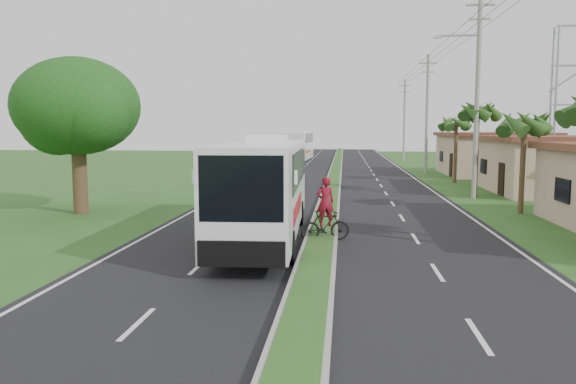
{
  "coord_description": "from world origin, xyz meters",
  "views": [
    {
      "loc": [
        0.8,
        -16.07,
        4.1
      ],
      "look_at": [
        -1.24,
        4.36,
        1.8
      ],
      "focal_mm": 35.0,
      "sensor_mm": 36.0,
      "label": 1
    }
  ],
  "objects": [
    {
      "name": "shade_tree",
      "position": [
        -12.11,
        10.02,
        5.03
      ],
      "size": [
        6.3,
        6.0,
        7.54
      ],
      "color": "#473321",
      "rests_on": "ground"
    },
    {
      "name": "palm_verge_c",
      "position": [
        8.8,
        19.0,
        5.12
      ],
      "size": [
        2.4,
        2.4,
        5.85
      ],
      "color": "#473321",
      "rests_on": "ground"
    },
    {
      "name": "utility_pole_b",
      "position": [
        8.47,
        18.0,
        6.26
      ],
      "size": [
        3.2,
        0.28,
        12.0
      ],
      "color": "gray",
      "rests_on": "ground"
    },
    {
      "name": "lane_edge_left",
      "position": [
        -6.7,
        20.0,
        0.0
      ],
      "size": [
        0.12,
        160.0,
        0.01
      ],
      "primitive_type": "cube",
      "color": "silver",
      "rests_on": "ground"
    },
    {
      "name": "coach_bus_far",
      "position": [
        -5.2,
        57.97,
        2.09
      ],
      "size": [
        3.25,
        12.74,
        3.68
      ],
      "rotation": [
        0.0,
        0.0,
        -0.04
      ],
      "color": "white",
      "rests_on": "ground"
    },
    {
      "name": "ground",
      "position": [
        0.0,
        0.0,
        0.0
      ],
      "size": [
        180.0,
        180.0,
        0.0
      ],
      "primitive_type": "plane",
      "color": "#2F541E",
      "rests_on": "ground"
    },
    {
      "name": "road_asphalt",
      "position": [
        0.0,
        20.0,
        0.01
      ],
      "size": [
        14.0,
        160.0,
        0.02
      ],
      "primitive_type": "cube",
      "color": "black",
      "rests_on": "ground"
    },
    {
      "name": "shop_mid",
      "position": [
        14.0,
        22.0,
        1.86
      ],
      "size": [
        7.6,
        10.6,
        3.67
      ],
      "color": "tan",
      "rests_on": "ground"
    },
    {
      "name": "motorcyclist",
      "position": [
        0.14,
        4.35,
        0.85
      ],
      "size": [
        1.92,
        1.04,
        2.37
      ],
      "rotation": [
        0.0,
        0.0,
        0.29
      ],
      "color": "black",
      "rests_on": "ground"
    },
    {
      "name": "median_strip",
      "position": [
        0.0,
        20.0,
        0.1
      ],
      "size": [
        1.2,
        160.0,
        0.18
      ],
      "color": "gray",
      "rests_on": "ground"
    },
    {
      "name": "coach_bus_main",
      "position": [
        -2.1,
        4.48,
        2.14
      ],
      "size": [
        2.94,
        12.13,
        3.89
      ],
      "rotation": [
        0.0,
        0.0,
        0.04
      ],
      "color": "white",
      "rests_on": "ground"
    },
    {
      "name": "shop_far",
      "position": [
        14.0,
        36.0,
        1.93
      ],
      "size": [
        8.6,
        11.6,
        3.82
      ],
      "color": "tan",
      "rests_on": "ground"
    },
    {
      "name": "palm_verge_b",
      "position": [
        9.4,
        12.0,
        4.36
      ],
      "size": [
        2.4,
        2.4,
        5.05
      ],
      "color": "#473321",
      "rests_on": "ground"
    },
    {
      "name": "utility_pole_c",
      "position": [
        8.5,
        38.0,
        5.67
      ],
      "size": [
        1.6,
        0.28,
        11.0
      ],
      "color": "gray",
      "rests_on": "ground"
    },
    {
      "name": "utility_pole_d",
      "position": [
        8.5,
        58.0,
        5.42
      ],
      "size": [
        1.6,
        0.28,
        10.5
      ],
      "color": "gray",
      "rests_on": "ground"
    },
    {
      "name": "palm_verge_d",
      "position": [
        9.3,
        28.0,
        4.55
      ],
      "size": [
        2.4,
        2.4,
        5.25
      ],
      "color": "#473321",
      "rests_on": "ground"
    },
    {
      "name": "lane_edge_right",
      "position": [
        6.7,
        20.0,
        0.0
      ],
      "size": [
        0.12,
        160.0,
        0.01
      ],
      "primitive_type": "cube",
      "color": "silver",
      "rests_on": "ground"
    }
  ]
}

